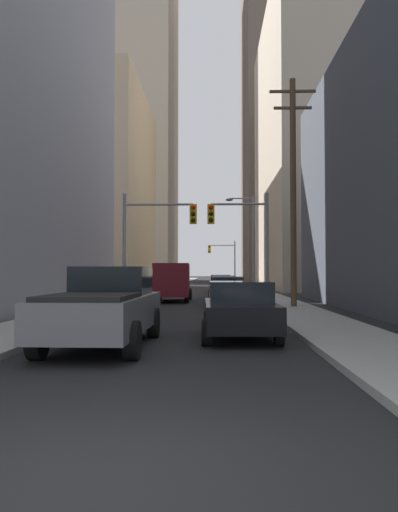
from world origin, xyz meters
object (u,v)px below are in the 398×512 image
Objects in this scene: pickup_truck_grey at (105,307)px; sedan_green at (223,287)px; traffic_signal_near_left at (156,229)px; traffic_signal_far_right at (223,255)px; sedan_black at (240,310)px; traffic_signal_near_right at (241,230)px; sedan_silver at (227,291)px; cargo_van_maroon at (172,280)px; sedan_red at (221,284)px.

pickup_truck_grey reaches higher than sedan_green.
traffic_signal_near_left is 1.00× the size of traffic_signal_far_right.
sedan_black is 0.71× the size of traffic_signal_near_right.
pickup_truck_grey is at bearing -156.00° from sedan_black.
traffic_signal_near_left reaches higher than pickup_truck_grey.
sedan_silver is at bearing -90.75° from traffic_signal_far_right.
sedan_silver is 5.13m from traffic_signal_near_left.
sedan_silver is 0.70× the size of traffic_signal_far_right.
cargo_van_maroon is 1.24× the size of sedan_black.
sedan_black is at bearing -89.77° from sedan_red.
cargo_van_maroon is 0.88× the size of traffic_signal_near_right.
traffic_signal_near_left reaches higher than sedan_silver.
traffic_signal_near_left is at bearing 179.99° from traffic_signal_near_right.
traffic_signal_far_right is (0.56, 42.77, 3.27)m from sedan_silver.
traffic_signal_near_left is at bearing -100.74° from cargo_van_maroon.
sedan_black is 13.82m from traffic_signal_near_right.
sedan_green is 7.87m from traffic_signal_near_right.
traffic_signal_near_right reaches higher than pickup_truck_grey.
sedan_red is 15.25m from traffic_signal_near_right.
sedan_black is 1.01× the size of sedan_silver.
cargo_van_maroon is 1.25× the size of sedan_silver.
traffic_signal_far_right is at bearing 84.44° from cargo_van_maroon.
traffic_signal_near_right is (0.86, -7.11, 3.25)m from sedan_green.
sedan_black and sedan_red have the same top height.
traffic_signal_near_right is at bearing -89.69° from traffic_signal_far_right.
sedan_silver is 42.90m from traffic_signal_far_right.
cargo_van_maroon is at bearing 126.24° from sedan_silver.
sedan_black and sedan_silver have the same top height.
sedan_green is at bearing 50.93° from cargo_van_maroon.
traffic_signal_far_right is (3.83, 56.58, 3.11)m from pickup_truck_grey.
pickup_truck_grey is at bearing -93.87° from traffic_signal_far_right.
sedan_black is at bearing -79.21° from cargo_van_maroon.
traffic_signal_near_right is at bearing -0.01° from traffic_signal_near_left.
sedan_red is at bearing 90.23° from sedan_black.
traffic_signal_near_right reaches higher than cargo_van_maroon.
sedan_silver is at bearing -15.43° from traffic_signal_near_left.
sedan_red is (3.07, 11.58, -0.52)m from cargo_van_maroon.
sedan_silver is at bearing -89.44° from sedan_green.
sedan_green is at bearing 96.92° from traffic_signal_near_right.
cargo_van_maroon is at bearing 79.26° from traffic_signal_near_left.
pickup_truck_grey is 22.21m from sedan_green.
sedan_green is (-0.08, 20.52, 0.00)m from sedan_black.
sedan_black is (3.27, 1.46, -0.16)m from pickup_truck_grey.
traffic_signal_far_right is at bearing 88.94° from sedan_green.
cargo_van_maroon is 17.01m from sedan_black.
traffic_signal_near_left is 1.00× the size of traffic_signal_near_right.
traffic_signal_far_right is at bearing 88.57° from sedan_red.
traffic_signal_near_right is (0.89, -14.87, 3.25)m from sedan_red.
traffic_signal_near_right is at bearing -83.08° from sedan_green.
sedan_red is at bearing 93.44° from traffic_signal_near_right.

